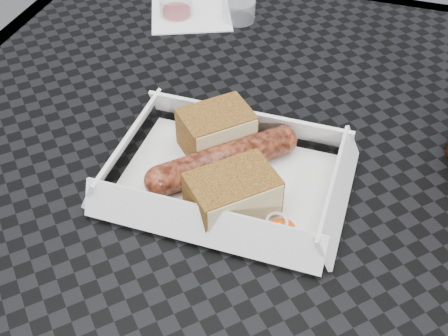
% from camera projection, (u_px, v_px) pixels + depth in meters
% --- Properties ---
extents(patio_table, '(0.80, 0.80, 0.74)m').
position_uv_depth(patio_table, '(234.00, 175.00, 0.72)').
color(patio_table, black).
rests_on(patio_table, ground).
extents(food_tray, '(0.22, 0.15, 0.00)m').
position_uv_depth(food_tray, '(227.00, 181.00, 0.60)').
color(food_tray, white).
rests_on(food_tray, patio_table).
extents(bratwurst, '(0.14, 0.13, 0.03)m').
position_uv_depth(bratwurst, '(224.00, 160.00, 0.60)').
color(bratwurst, brown).
rests_on(bratwurst, food_tray).
extents(bread_near, '(0.09, 0.09, 0.05)m').
position_uv_depth(bread_near, '(216.00, 130.00, 0.62)').
color(bread_near, brown).
rests_on(bread_near, food_tray).
extents(bread_far, '(0.10, 0.10, 0.04)m').
position_uv_depth(bread_far, '(232.00, 194.00, 0.56)').
color(bread_far, brown).
rests_on(bread_far, food_tray).
extents(veg_garnish, '(0.03, 0.03, 0.00)m').
position_uv_depth(veg_garnish, '(276.00, 229.00, 0.55)').
color(veg_garnish, '#EB490A').
rests_on(veg_garnish, food_tray).
extents(napkin, '(0.16, 0.16, 0.00)m').
position_uv_depth(napkin, '(191.00, 13.00, 0.87)').
color(napkin, white).
rests_on(napkin, patio_table).
extents(condiment_cup_sauce, '(0.05, 0.05, 0.03)m').
position_uv_depth(condiment_cup_sauce, '(176.00, 7.00, 0.85)').
color(condiment_cup_sauce, maroon).
rests_on(condiment_cup_sauce, patio_table).
extents(condiment_cup_empty, '(0.05, 0.05, 0.03)m').
position_uv_depth(condiment_cup_empty, '(239.00, 10.00, 0.85)').
color(condiment_cup_empty, silver).
rests_on(condiment_cup_empty, patio_table).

